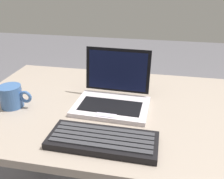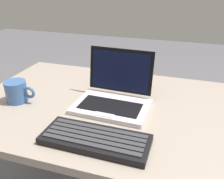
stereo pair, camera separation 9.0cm
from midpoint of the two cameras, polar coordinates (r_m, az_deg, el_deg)
name	(u,v)px [view 2 (the right image)]	position (r m, az deg, el deg)	size (l,w,h in m)	color
desk	(134,133)	(1.02, 7.76, -10.25)	(1.33, 0.73, 0.73)	#A19183
laptop_front	(114,96)	(0.95, 3.20, -1.56)	(0.29, 0.24, 0.21)	silver
external_keyboard	(95,139)	(0.76, -0.52, -11.73)	(0.34, 0.14, 0.03)	black
coffee_mug	(17,92)	(1.04, -19.26, -0.51)	(0.13, 0.09, 0.09)	#3D649F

